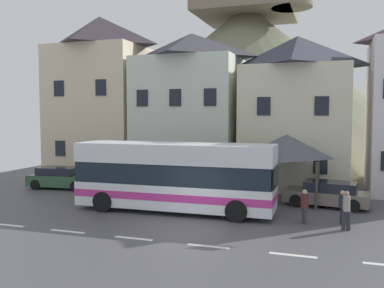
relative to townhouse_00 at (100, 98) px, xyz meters
name	(u,v)px	position (x,y,z in m)	size (l,w,h in m)	color
ground_plane	(187,230)	(11.04, -11.72, -6.06)	(40.00, 60.00, 0.07)	#4D4C51
townhouse_00	(100,98)	(0.00, 0.00, 0.00)	(6.76, 5.50, 12.06)	beige
townhouse_01	(191,108)	(7.12, 0.47, -0.79)	(6.97, 6.45, 10.48)	silver
townhouse_02	(296,112)	(14.45, 0.52, -1.10)	(6.64, 6.54, 9.87)	beige
hilltop_castle	(246,78)	(7.22, 19.83, 2.89)	(42.21, 42.21, 25.05)	#6F7055
transit_bus	(175,177)	(9.43, -8.90, -4.34)	(9.87, 2.79, 3.36)	white
bus_shelter	(287,146)	(14.38, -4.71, -3.01)	(3.60, 3.60, 3.68)	#473D33
parked_car_00	(61,178)	(0.19, -5.29, -5.36)	(4.32, 2.22, 1.36)	#325A3C
parked_car_02	(327,194)	(16.56, -5.35, -5.39)	(4.41, 2.25, 1.30)	slate
pedestrian_00	(342,205)	(17.21, -8.88, -5.18)	(0.33, 0.34, 1.49)	#2D2D38
pedestrian_01	(304,204)	(15.64, -9.19, -5.18)	(0.35, 0.36, 1.50)	#38332D
pedestrian_02	(346,210)	(17.34, -9.79, -5.18)	(0.36, 0.28, 1.64)	#2D2D38
public_bench	(300,187)	(15.01, -2.67, -5.56)	(1.44, 0.48, 0.87)	#33473D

